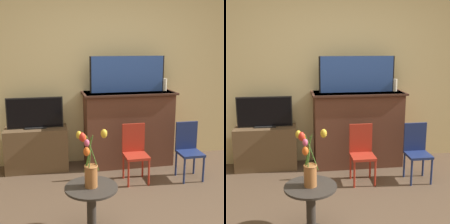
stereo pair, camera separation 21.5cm
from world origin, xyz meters
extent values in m
cube|color=beige|center=(0.00, 2.13, 1.35)|extent=(8.00, 0.06, 2.70)
cube|color=brown|center=(0.26, 1.88, 0.51)|extent=(1.19, 0.44, 1.02)
cube|color=#43271C|center=(0.26, 1.87, 1.01)|extent=(1.25, 0.48, 0.02)
cube|color=black|center=(0.25, 1.89, 1.26)|extent=(1.02, 0.02, 0.48)
cube|color=#2D51A8|center=(0.25, 1.88, 1.26)|extent=(0.98, 0.02, 0.48)
cylinder|color=silver|center=(0.78, 1.88, 1.10)|extent=(0.05, 0.05, 0.17)
cube|color=brown|center=(-0.98, 1.90, 0.29)|extent=(0.81, 0.35, 0.57)
cube|color=black|center=(-0.98, 1.90, 0.58)|extent=(0.28, 0.12, 0.01)
cube|color=black|center=(-0.98, 1.91, 0.78)|extent=(0.72, 0.02, 0.41)
cube|color=black|center=(-0.98, 1.90, 0.78)|extent=(0.69, 0.02, 0.38)
cylinder|color=#B22D1E|center=(0.08, 1.14, 0.16)|extent=(0.02, 0.02, 0.32)
cylinder|color=#B22D1E|center=(0.33, 1.14, 0.16)|extent=(0.02, 0.02, 0.32)
cylinder|color=#B22D1E|center=(0.08, 1.39, 0.16)|extent=(0.02, 0.02, 0.32)
cylinder|color=#B22D1E|center=(0.33, 1.39, 0.16)|extent=(0.02, 0.02, 0.32)
cube|color=#B22D1E|center=(0.20, 1.26, 0.33)|extent=(0.28, 0.28, 0.03)
cube|color=#B22D1E|center=(0.20, 1.39, 0.53)|extent=(0.28, 0.02, 0.36)
cylinder|color=navy|center=(0.76, 1.09, 0.16)|extent=(0.02, 0.02, 0.32)
cylinder|color=navy|center=(1.01, 1.09, 0.16)|extent=(0.02, 0.02, 0.32)
cylinder|color=navy|center=(0.76, 1.34, 0.16)|extent=(0.02, 0.02, 0.32)
cylinder|color=navy|center=(1.01, 1.34, 0.16)|extent=(0.02, 0.02, 0.32)
cube|color=navy|center=(0.88, 1.22, 0.33)|extent=(0.28, 0.28, 0.03)
cube|color=navy|center=(0.88, 1.35, 0.53)|extent=(0.28, 0.02, 0.36)
cylinder|color=#332D28|center=(-0.47, 0.31, 0.22)|extent=(0.08, 0.08, 0.43)
cylinder|color=#332D28|center=(-0.47, 0.31, 0.44)|extent=(0.46, 0.46, 0.02)
cylinder|color=#AD6B38|center=(-0.47, 0.31, 0.55)|extent=(0.11, 0.11, 0.19)
torus|color=#AD6B38|center=(-0.47, 0.31, 0.64)|extent=(0.12, 0.12, 0.01)
cylinder|color=#477A2D|center=(-0.49, 0.32, 0.75)|extent=(0.08, 0.04, 0.34)
ellipsoid|color=gold|center=(-0.57, 0.34, 0.91)|extent=(0.05, 0.05, 0.07)
cylinder|color=#477A2D|center=(-0.48, 0.29, 0.73)|extent=(0.04, 0.06, 0.30)
ellipsoid|color=#E0517A|center=(-0.51, 0.24, 0.87)|extent=(0.04, 0.04, 0.06)
cylinder|color=#477A2D|center=(-0.46, 0.32, 0.75)|extent=(0.11, 0.05, 0.34)
ellipsoid|color=gold|center=(-0.35, 0.36, 0.91)|extent=(0.06, 0.06, 0.08)
cylinder|color=#477A2D|center=(-0.49, 0.32, 0.74)|extent=(0.06, 0.03, 0.32)
ellipsoid|color=red|center=(-0.54, 0.33, 0.90)|extent=(0.05, 0.05, 0.08)
cylinder|color=#477A2D|center=(-0.49, 0.30, 0.68)|extent=(0.03, 0.03, 0.21)
ellipsoid|color=orange|center=(-0.51, 0.27, 0.79)|extent=(0.05, 0.05, 0.08)
cylinder|color=#477A2D|center=(-0.49, 0.32, 0.73)|extent=(0.05, 0.04, 0.31)
ellipsoid|color=orange|center=(-0.53, 0.35, 0.88)|extent=(0.05, 0.05, 0.07)
camera|label=1|loc=(-0.80, -2.16, 1.66)|focal=50.00mm
camera|label=2|loc=(-0.59, -2.20, 1.66)|focal=50.00mm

